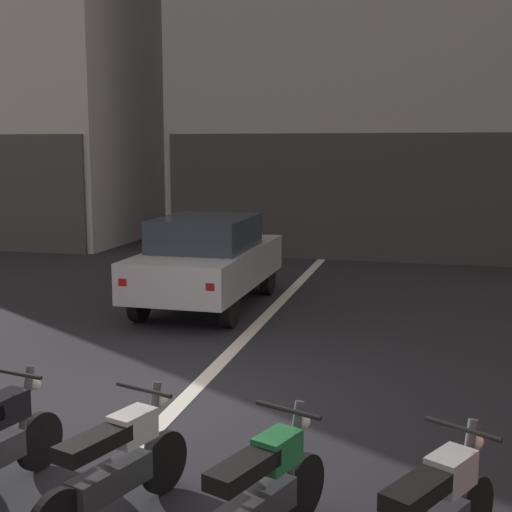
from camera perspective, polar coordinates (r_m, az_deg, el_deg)
The scene contains 5 objects.
ground_plane at distance 7.84m, azimuth -6.53°, elevation -12.30°, with size 120.00×120.00×0.00m, color #232328.
lane_centre_line at distance 13.39m, azimuth 2.55°, elevation -3.26°, with size 0.20×18.00×0.01m, color silver.
car_silver_crossing_near at distance 12.26m, azimuth -4.00°, elevation -0.22°, with size 1.79×4.11×1.64m.
motorcycle_white_row_centre at distance 5.53m, azimuth -11.51°, elevation -16.66°, with size 0.66×1.61×0.98m.
motorcycle_green_row_right_mid at distance 5.06m, azimuth 0.50°, elevation -19.03°, with size 0.72×1.58×0.98m.
Camera 1 is at (2.62, -6.82, 2.83)m, focal length 48.26 mm.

